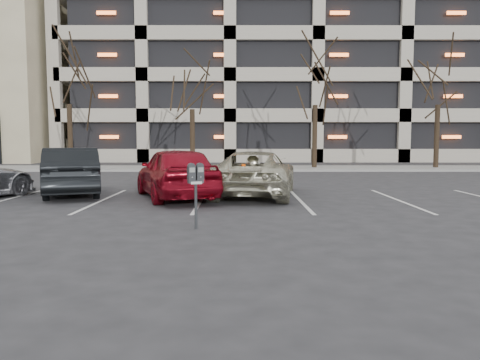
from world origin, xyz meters
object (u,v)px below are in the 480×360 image
object	(u,v)px
tree_d	(439,65)
car_dark	(71,171)
tree_a	(68,64)
car_red	(176,172)
tree_b	(192,72)
suv_silver	(255,174)
tree_c	(316,65)
parking_meter	(196,180)

from	to	relation	value
tree_d	car_dark	size ratio (longest dim) A/B	1.84
tree_a	car_dark	distance (m)	14.05
tree_d	car_dark	world-z (taller)	tree_d
tree_d	car_red	size ratio (longest dim) A/B	1.83
tree_b	suv_silver	distance (m)	13.85
tree_c	car_red	xyz separation A→B (m)	(-6.17, -13.22, -5.13)
tree_c	tree_d	size ratio (longest dim) A/B	0.99
tree_b	suv_silver	size ratio (longest dim) A/B	1.47
tree_c	tree_d	distance (m)	7.00
parking_meter	suv_silver	bearing A→B (deg)	53.57
tree_d	car_dark	xyz separation A→B (m)	(-16.58, -12.26, -5.19)
tree_c	tree_a	bearing A→B (deg)	180.00
tree_a	tree_d	xyz separation A→B (m)	(21.00, 0.00, -0.04)
tree_c	tree_d	world-z (taller)	tree_d
parking_meter	tree_a	bearing A→B (deg)	93.66
tree_a	parking_meter	distance (m)	20.60
car_dark	tree_d	bearing A→B (deg)	-163.38
tree_c	suv_silver	xyz separation A→B (m)	(-3.85, -12.59, -5.21)
suv_silver	car_dark	xyz separation A→B (m)	(-5.74, 0.33, 0.05)
tree_a	parking_meter	xyz separation A→B (m)	(8.85, -17.91, -5.01)
tree_a	car_dark	world-z (taller)	tree_a
tree_b	car_red	size ratio (longest dim) A/B	1.70
car_dark	car_red	bearing A→B (deg)	144.38
car_dark	tree_a	bearing A→B (deg)	-90.06
tree_c	parking_meter	distance (m)	19.28
tree_a	car_dark	xyz separation A→B (m)	(4.42, -12.26, -5.23)
tree_b	car_dark	xyz separation A→B (m)	(-2.58, -12.26, -4.77)
parking_meter	car_red	xyz separation A→B (m)	(-1.02, 4.69, -0.20)
tree_d	suv_silver	distance (m)	17.43
tree_a	suv_silver	bearing A→B (deg)	-51.13
tree_b	tree_a	bearing A→B (deg)	180.00
parking_meter	car_dark	world-z (taller)	car_dark
tree_a	tree_b	size ratio (longest dim) A/B	1.08
tree_c	car_red	size ratio (longest dim) A/B	1.82
tree_c	car_dark	size ratio (longest dim) A/B	1.83
tree_b	parking_meter	distance (m)	18.57
car_red	tree_c	bearing A→B (deg)	-134.92
tree_c	tree_d	xyz separation A→B (m)	(7.00, 0.00, 0.03)
tree_b	parking_meter	size ratio (longest dim) A/B	6.10
parking_meter	car_dark	size ratio (longest dim) A/B	0.28
suv_silver	car_red	size ratio (longest dim) A/B	1.16
tree_b	tree_d	size ratio (longest dim) A/B	0.93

